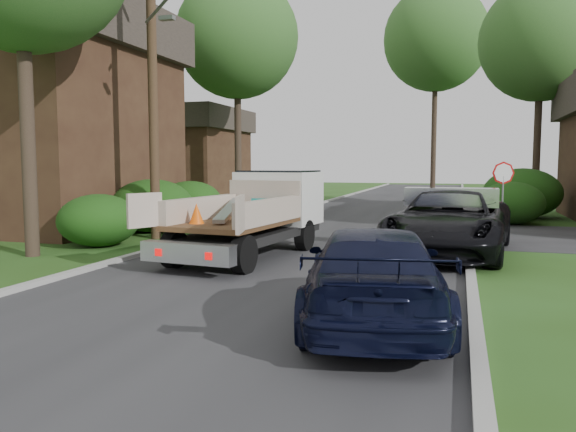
{
  "coord_description": "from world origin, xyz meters",
  "views": [
    {
      "loc": [
        3.82,
        -10.9,
        2.41
      ],
      "look_at": [
        0.04,
        1.45,
        1.2
      ],
      "focal_mm": 35.0,
      "sensor_mm": 36.0,
      "label": 1
    }
  ],
  "objects_px": {
    "utility_pole": "(153,75)",
    "flatbed_truck": "(262,208)",
    "house_left_far": "(181,154)",
    "navy_suv": "(373,275)",
    "stop_sign": "(503,183)",
    "tree_left_back": "(82,29)",
    "house_left_near": "(30,115)",
    "tree_left_far": "(237,37)",
    "tree_center_far": "(436,39)",
    "black_pickup": "(450,222)",
    "tree_right_far": "(541,41)"
  },
  "relations": [
    {
      "from": "utility_pole",
      "to": "flatbed_truck",
      "type": "distance_m",
      "value": 6.04
    },
    {
      "from": "house_left_far",
      "to": "navy_suv",
      "type": "bearing_deg",
      "value": -56.68
    },
    {
      "from": "stop_sign",
      "to": "tree_left_back",
      "type": "distance_m",
      "value": 20.89
    },
    {
      "from": "house_left_near",
      "to": "tree_left_back",
      "type": "xyz_separation_m",
      "value": [
        -2.0,
        6.0,
        4.7
      ]
    },
    {
      "from": "tree_left_back",
      "to": "navy_suv",
      "type": "relative_size",
      "value": 2.39
    },
    {
      "from": "house_left_near",
      "to": "tree_left_far",
      "type": "distance_m",
      "value": 11.93
    },
    {
      "from": "house_left_near",
      "to": "house_left_far",
      "type": "xyz_separation_m",
      "value": [
        -1.5,
        15.0,
        -1.23
      ]
    },
    {
      "from": "house_left_far",
      "to": "tree_center_far",
      "type": "relative_size",
      "value": 0.52
    },
    {
      "from": "house_left_near",
      "to": "black_pickup",
      "type": "height_order",
      "value": "house_left_near"
    },
    {
      "from": "flatbed_truck",
      "to": "stop_sign",
      "type": "bearing_deg",
      "value": 47.77
    },
    {
      "from": "house_left_near",
      "to": "tree_left_far",
      "type": "relative_size",
      "value": 0.8
    },
    {
      "from": "house_left_near",
      "to": "navy_suv",
      "type": "xyz_separation_m",
      "value": [
        14.6,
        -9.5,
        -3.55
      ]
    },
    {
      "from": "utility_pole",
      "to": "tree_left_far",
      "type": "height_order",
      "value": "tree_left_far"
    },
    {
      "from": "stop_sign",
      "to": "house_left_near",
      "type": "relative_size",
      "value": 0.26
    },
    {
      "from": "house_left_near",
      "to": "tree_center_far",
      "type": "distance_m",
      "value": 27.75
    },
    {
      "from": "tree_left_far",
      "to": "utility_pole",
      "type": "bearing_deg",
      "value": -80.46
    },
    {
      "from": "stop_sign",
      "to": "tree_center_far",
      "type": "height_order",
      "value": "tree_center_far"
    },
    {
      "from": "tree_center_far",
      "to": "black_pickup",
      "type": "distance_m",
      "value": 27.48
    },
    {
      "from": "stop_sign",
      "to": "utility_pole",
      "type": "distance_m",
      "value": 11.91
    },
    {
      "from": "house_left_far",
      "to": "black_pickup",
      "type": "relative_size",
      "value": 1.22
    },
    {
      "from": "stop_sign",
      "to": "utility_pole",
      "type": "height_order",
      "value": "utility_pole"
    },
    {
      "from": "flatbed_truck",
      "to": "navy_suv",
      "type": "relative_size",
      "value": 1.21
    },
    {
      "from": "house_left_far",
      "to": "tree_right_far",
      "type": "xyz_separation_m",
      "value": [
        21.0,
        -2.0,
        5.43
      ]
    },
    {
      "from": "stop_sign",
      "to": "house_left_near",
      "type": "distance_m",
      "value": 17.5
    },
    {
      "from": "stop_sign",
      "to": "tree_left_back",
      "type": "height_order",
      "value": "tree_left_back"
    },
    {
      "from": "house_left_near",
      "to": "flatbed_truck",
      "type": "distance_m",
      "value": 11.78
    },
    {
      "from": "tree_right_far",
      "to": "tree_left_back",
      "type": "relative_size",
      "value": 0.96
    },
    {
      "from": "house_left_far",
      "to": "flatbed_truck",
      "type": "relative_size",
      "value": 1.24
    },
    {
      "from": "house_left_near",
      "to": "black_pickup",
      "type": "xyz_separation_m",
      "value": [
        15.6,
        -2.5,
        -3.42
      ]
    },
    {
      "from": "tree_left_far",
      "to": "tree_left_back",
      "type": "relative_size",
      "value": 1.02
    },
    {
      "from": "tree_left_far",
      "to": "tree_right_far",
      "type": "relative_size",
      "value": 1.06
    },
    {
      "from": "utility_pole",
      "to": "tree_left_back",
      "type": "distance_m",
      "value": 12.3
    },
    {
      "from": "tree_right_far",
      "to": "tree_center_far",
      "type": "bearing_deg",
      "value": 118.81
    },
    {
      "from": "house_left_far",
      "to": "tree_right_far",
      "type": "height_order",
      "value": "tree_right_far"
    },
    {
      "from": "tree_center_far",
      "to": "stop_sign",
      "type": "bearing_deg",
      "value": -81.34
    },
    {
      "from": "tree_right_far",
      "to": "black_pickup",
      "type": "xyz_separation_m",
      "value": [
        -3.9,
        -15.5,
        -7.62
      ]
    },
    {
      "from": "house_left_far",
      "to": "tree_center_far",
      "type": "height_order",
      "value": "tree_center_far"
    },
    {
      "from": "tree_right_far",
      "to": "flatbed_truck",
      "type": "relative_size",
      "value": 1.89
    },
    {
      "from": "flatbed_truck",
      "to": "black_pickup",
      "type": "relative_size",
      "value": 0.98
    },
    {
      "from": "tree_center_far",
      "to": "black_pickup",
      "type": "relative_size",
      "value": 2.36
    },
    {
      "from": "tree_right_far",
      "to": "tree_left_back",
      "type": "xyz_separation_m",
      "value": [
        -21.5,
        -7.0,
        0.5
      ]
    },
    {
      "from": "flatbed_truck",
      "to": "black_pickup",
      "type": "height_order",
      "value": "flatbed_truck"
    },
    {
      "from": "house_left_far",
      "to": "navy_suv",
      "type": "distance_m",
      "value": 29.41
    },
    {
      "from": "tree_left_back",
      "to": "navy_suv",
      "type": "distance_m",
      "value": 24.17
    },
    {
      "from": "tree_right_far",
      "to": "black_pickup",
      "type": "height_order",
      "value": "tree_right_far"
    },
    {
      "from": "house_left_far",
      "to": "black_pickup",
      "type": "height_order",
      "value": "house_left_far"
    },
    {
      "from": "flatbed_truck",
      "to": "tree_right_far",
      "type": "bearing_deg",
      "value": 68.64
    },
    {
      "from": "tree_right_far",
      "to": "tree_left_back",
      "type": "distance_m",
      "value": 22.62
    },
    {
      "from": "flatbed_truck",
      "to": "utility_pole",
      "type": "bearing_deg",
      "value": 164.61
    },
    {
      "from": "tree_left_back",
      "to": "tree_center_far",
      "type": "height_order",
      "value": "tree_center_far"
    }
  ]
}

